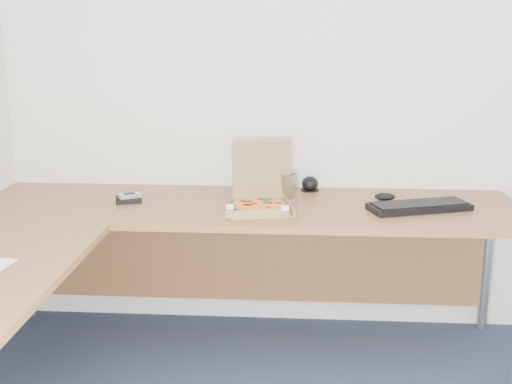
# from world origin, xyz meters

# --- Properties ---
(room_shell) EXTENTS (3.50, 3.50, 2.50)m
(room_shell) POSITION_xyz_m (0.00, 0.00, 1.25)
(room_shell) COLOR silver
(room_shell) RESTS_ON ground
(desk) EXTENTS (2.50, 2.20, 0.73)m
(desk) POSITION_xyz_m (-0.82, 0.97, 0.70)
(desk) COLOR brown
(desk) RESTS_ON ground
(pizza_box) EXTENTS (0.28, 0.32, 0.28)m
(pizza_box) POSITION_xyz_m (-0.44, 1.32, 0.76)
(pizza_box) COLOR #9B784C
(pizza_box) RESTS_ON desk
(drinking_glass) EXTENTS (0.07, 0.07, 0.13)m
(drinking_glass) POSITION_xyz_m (-0.31, 1.48, 0.79)
(drinking_glass) COLOR white
(drinking_glass) RESTS_ON desk
(keyboard) EXTENTS (0.48, 0.29, 0.03)m
(keyboard) POSITION_xyz_m (0.28, 1.36, 0.74)
(keyboard) COLOR black
(keyboard) RESTS_ON desk
(mouse) EXTENTS (0.11, 0.09, 0.04)m
(mouse) POSITION_xyz_m (0.15, 1.52, 0.75)
(mouse) COLOR black
(mouse) RESTS_ON desk
(wallet) EXTENTS (0.14, 0.13, 0.02)m
(wallet) POSITION_xyz_m (-1.06, 1.41, 0.74)
(wallet) COLOR black
(wallet) RESTS_ON desk
(phone) EXTENTS (0.11, 0.10, 0.02)m
(phone) POSITION_xyz_m (-1.05, 1.41, 0.76)
(phone) COLOR #B2B5BA
(phone) RESTS_ON wallet
(dome_speaker) EXTENTS (0.09, 0.09, 0.08)m
(dome_speaker) POSITION_xyz_m (-0.21, 1.68, 0.77)
(dome_speaker) COLOR black
(dome_speaker) RESTS_ON desk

